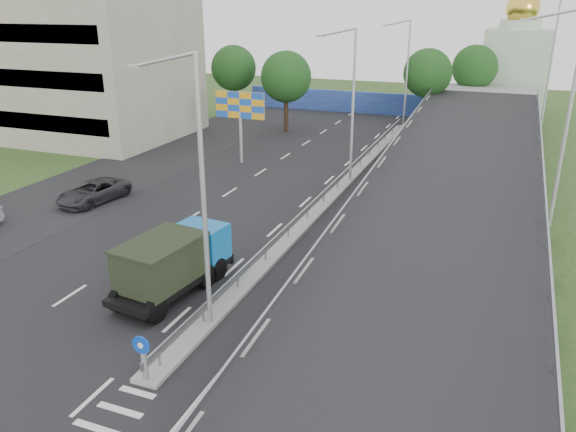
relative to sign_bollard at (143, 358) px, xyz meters
The scene contains 20 objects.
ground 2.41m from the sign_bollard, 90.00° to the right, with size 160.00×160.00×0.00m, color #2D4C1E.
road_surface 18.11m from the sign_bollard, 99.55° to the left, with size 26.00×90.00×0.04m, color black.
parking_strip 23.98m from the sign_bollard, 131.91° to the left, with size 8.00×90.00×0.05m, color black.
median 21.85m from the sign_bollard, 90.00° to the left, with size 1.00×44.00×0.20m, color gray.
overpass_ramp 23.09m from the sign_bollard, 71.04° to the left, with size 10.00×50.00×3.50m.
median_guardrail 21.83m from the sign_bollard, 90.00° to the left, with size 0.09×44.00×0.71m.
sign_bollard is the anchor object (origin of this frame).
lamp_post_near 6.12m from the sign_bollard, 88.36° to the left, with size 2.74×0.18×10.08m.
lamp_post_mid 24.30m from the sign_bollard, 89.74° to the left, with size 2.74×0.18×10.08m.
lamp_post_far 44.08m from the sign_bollard, 89.86° to the left, with size 2.74×0.18×10.08m.
beige_building 42.59m from the sign_bollard, 135.17° to the left, with size 24.00×14.00×12.00m, color gray.
blue_wall 49.99m from the sign_bollard, 94.59° to the left, with size 30.00×0.50×2.40m, color navy.
church 58.84m from the sign_bollard, 80.19° to the left, with size 7.00×7.00×13.80m.
billboard 27.53m from the sign_bollard, 109.21° to the left, with size 4.00×0.24×5.50m.
tree_left_mid 39.34m from the sign_bollard, 104.81° to the left, with size 4.80×4.80×7.60m.
tree_median_far 46.06m from the sign_bollard, 87.50° to the left, with size 4.80×4.80×7.60m.
tree_left_far 46.64m from the sign_bollard, 112.80° to the left, with size 4.80×4.80×7.60m.
tree_ramp_far 53.33m from the sign_bollard, 83.52° to the left, with size 4.80×4.80×7.60m.
dump_truck 6.36m from the sign_bollard, 113.28° to the left, with size 2.93×6.25×2.66m.
parked_car_c 19.57m from the sign_bollard, 133.94° to the left, with size 2.24×4.85×1.35m, color #292A2E.
Camera 1 is at (9.87, -10.31, 11.70)m, focal length 35.00 mm.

